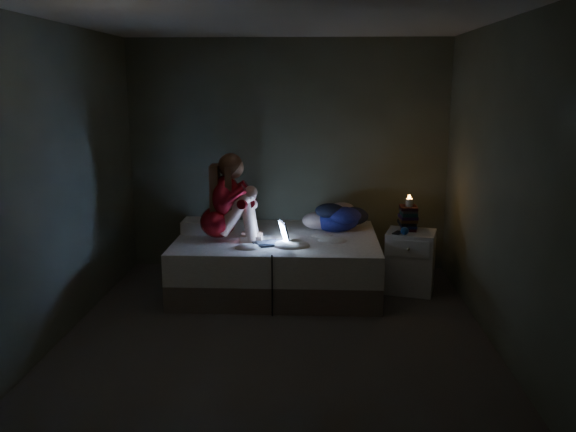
# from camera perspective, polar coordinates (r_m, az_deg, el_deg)

# --- Properties ---
(floor) EXTENTS (3.60, 3.80, 0.02)m
(floor) POSITION_cam_1_polar(r_m,az_deg,el_deg) (5.45, -1.04, -10.62)
(floor) COLOR #464340
(floor) RESTS_ON ground
(ceiling) EXTENTS (3.60, 3.80, 0.02)m
(ceiling) POSITION_cam_1_polar(r_m,az_deg,el_deg) (5.04, -1.16, 17.97)
(ceiling) COLOR silver
(ceiling) RESTS_ON ground
(wall_back) EXTENTS (3.60, 0.02, 2.60)m
(wall_back) POSITION_cam_1_polar(r_m,az_deg,el_deg) (6.97, -0.06, 5.62)
(wall_back) COLOR #616655
(wall_back) RESTS_ON ground
(wall_front) EXTENTS (3.60, 0.02, 2.60)m
(wall_front) POSITION_cam_1_polar(r_m,az_deg,el_deg) (3.22, -3.33, -2.32)
(wall_front) COLOR #616655
(wall_front) RESTS_ON ground
(wall_left) EXTENTS (0.02, 3.80, 2.60)m
(wall_left) POSITION_cam_1_polar(r_m,az_deg,el_deg) (5.51, -20.27, 3.06)
(wall_left) COLOR #616655
(wall_left) RESTS_ON ground
(wall_right) EXTENTS (0.02, 3.80, 2.60)m
(wall_right) POSITION_cam_1_polar(r_m,az_deg,el_deg) (5.28, 18.92, 2.80)
(wall_right) COLOR #616655
(wall_right) RESTS_ON ground
(bed) EXTENTS (2.04, 1.53, 0.56)m
(bed) POSITION_cam_1_polar(r_m,az_deg,el_deg) (6.39, -0.98, -4.35)
(bed) COLOR beige
(bed) RESTS_ON ground
(pillow) EXTENTS (0.45, 0.32, 0.13)m
(pillow) POSITION_cam_1_polar(r_m,az_deg,el_deg) (6.55, -7.77, -0.91)
(pillow) COLOR white
(pillow) RESTS_ON bed
(woman) EXTENTS (0.56, 0.38, 0.88)m
(woman) POSITION_cam_1_polar(r_m,az_deg,el_deg) (6.11, -6.60, 1.78)
(woman) COLOR maroon
(woman) RESTS_ON bed
(laptop) EXTENTS (0.39, 0.33, 0.24)m
(laptop) POSITION_cam_1_polar(r_m,az_deg,el_deg) (5.97, -1.66, -1.56)
(laptop) COLOR black
(laptop) RESTS_ON bed
(clothes_pile) EXTENTS (0.63, 0.58, 0.31)m
(clothes_pile) POSITION_cam_1_polar(r_m,az_deg,el_deg) (6.59, 4.46, 0.04)
(clothes_pile) COLOR navy
(clothes_pile) RESTS_ON bed
(nightstand) EXTENTS (0.57, 0.53, 0.63)m
(nightstand) POSITION_cam_1_polar(r_m,az_deg,el_deg) (6.42, 11.30, -4.17)
(nightstand) COLOR silver
(nightstand) RESTS_ON ground
(book_stack) EXTENTS (0.19, 0.25, 0.23)m
(book_stack) POSITION_cam_1_polar(r_m,az_deg,el_deg) (6.38, 11.15, -0.27)
(book_stack) COLOR black
(book_stack) RESTS_ON nightstand
(candle) EXTENTS (0.07, 0.07, 0.08)m
(candle) POSITION_cam_1_polar(r_m,az_deg,el_deg) (6.35, 11.21, 1.09)
(candle) COLOR beige
(candle) RESTS_ON book_stack
(phone) EXTENTS (0.10, 0.15, 0.01)m
(phone) POSITION_cam_1_polar(r_m,az_deg,el_deg) (6.21, 10.48, -1.62)
(phone) COLOR black
(phone) RESTS_ON nightstand
(blue_orb) EXTENTS (0.08, 0.08, 0.08)m
(blue_orb) POSITION_cam_1_polar(r_m,az_deg,el_deg) (6.17, 11.20, -1.41)
(blue_orb) COLOR navy
(blue_orb) RESTS_ON nightstand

